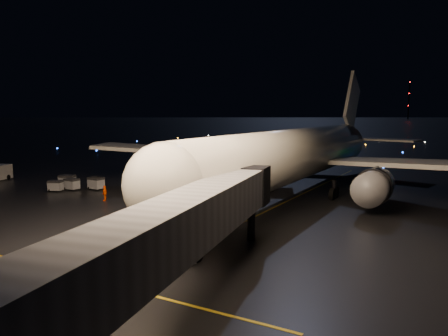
{
  "coord_description": "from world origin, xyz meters",
  "views": [
    {
      "loc": [
        31.79,
        -30.05,
        11.16
      ],
      "look_at": [
        7.95,
        12.0,
        5.0
      ],
      "focal_mm": 35.0,
      "sensor_mm": 36.0,
      "label": 1
    }
  ],
  "objects_px": {
    "airliner": "(305,125)",
    "baggage_cart_2": "(67,181)",
    "pushback_tug": "(171,249)",
    "belt_loader": "(170,203)",
    "crew_c": "(105,193)",
    "baggage_cart_3": "(72,184)",
    "baggage_cart_1": "(96,183)",
    "baggage_cart_0": "(138,186)",
    "baggage_cart_4": "(56,186)"
  },
  "relations": [
    {
      "from": "pushback_tug",
      "to": "crew_c",
      "type": "distance_m",
      "value": 25.35
    },
    {
      "from": "airliner",
      "to": "baggage_cart_1",
      "type": "xyz_separation_m",
      "value": [
        -27.34,
        -12.1,
        -8.51
      ]
    },
    {
      "from": "baggage_cart_2",
      "to": "baggage_cart_3",
      "type": "distance_m",
      "value": 2.81
    },
    {
      "from": "crew_c",
      "to": "baggage_cart_4",
      "type": "distance_m",
      "value": 10.97
    },
    {
      "from": "baggage_cart_3",
      "to": "crew_c",
      "type": "bearing_deg",
      "value": -17.04
    },
    {
      "from": "baggage_cart_1",
      "to": "baggage_cart_2",
      "type": "distance_m",
      "value": 5.33
    },
    {
      "from": "baggage_cart_2",
      "to": "airliner",
      "type": "bearing_deg",
      "value": 5.24
    },
    {
      "from": "baggage_cart_1",
      "to": "baggage_cart_3",
      "type": "xyz_separation_m",
      "value": [
        -2.81,
        -1.97,
        -0.06
      ]
    },
    {
      "from": "baggage_cart_1",
      "to": "baggage_cart_4",
      "type": "xyz_separation_m",
      "value": [
        -3.91,
        -3.9,
        -0.12
      ]
    },
    {
      "from": "pushback_tug",
      "to": "airliner",
      "type": "bearing_deg",
      "value": 114.98
    },
    {
      "from": "baggage_cart_0",
      "to": "baggage_cart_1",
      "type": "relative_size",
      "value": 0.9
    },
    {
      "from": "crew_c",
      "to": "baggage_cart_1",
      "type": "relative_size",
      "value": 0.92
    },
    {
      "from": "baggage_cart_0",
      "to": "baggage_cart_4",
      "type": "xyz_separation_m",
      "value": [
        -10.24,
        -5.65,
        -0.03
      ]
    },
    {
      "from": "belt_loader",
      "to": "baggage_cart_2",
      "type": "bearing_deg",
      "value": 162.44
    },
    {
      "from": "airliner",
      "to": "baggage_cart_0",
      "type": "relative_size",
      "value": 34.81
    },
    {
      "from": "baggage_cart_0",
      "to": "baggage_cart_3",
      "type": "relative_size",
      "value": 0.97
    },
    {
      "from": "airliner",
      "to": "crew_c",
      "type": "height_order",
      "value": "airliner"
    },
    {
      "from": "pushback_tug",
      "to": "belt_loader",
      "type": "xyz_separation_m",
      "value": [
        -8.46,
        11.29,
        0.67
      ]
    },
    {
      "from": "baggage_cart_1",
      "to": "baggage_cart_4",
      "type": "relative_size",
      "value": 1.15
    },
    {
      "from": "pushback_tug",
      "to": "belt_loader",
      "type": "height_order",
      "value": "belt_loader"
    },
    {
      "from": "baggage_cart_2",
      "to": "baggage_cart_1",
      "type": "bearing_deg",
      "value": -9.03
    },
    {
      "from": "belt_loader",
      "to": "baggage_cart_0",
      "type": "distance_m",
      "value": 16.53
    },
    {
      "from": "airliner",
      "to": "baggage_cart_0",
      "type": "distance_m",
      "value": 24.95
    },
    {
      "from": "airliner",
      "to": "baggage_cart_0",
      "type": "xyz_separation_m",
      "value": [
        -21.01,
        -10.35,
        -8.6
      ]
    },
    {
      "from": "baggage_cart_0",
      "to": "baggage_cart_2",
      "type": "xyz_separation_m",
      "value": [
        -11.62,
        -2.4,
        0.11
      ]
    },
    {
      "from": "pushback_tug",
      "to": "baggage_cart_3",
      "type": "xyz_separation_m",
      "value": [
        -30.74,
        17.55,
        -0.07
      ]
    },
    {
      "from": "pushback_tug",
      "to": "belt_loader",
      "type": "bearing_deg",
      "value": 150.75
    },
    {
      "from": "baggage_cart_3",
      "to": "baggage_cart_4",
      "type": "distance_m",
      "value": 2.23
    },
    {
      "from": "baggage_cart_3",
      "to": "baggage_cart_4",
      "type": "relative_size",
      "value": 1.07
    },
    {
      "from": "airliner",
      "to": "baggage_cart_2",
      "type": "height_order",
      "value": "airliner"
    },
    {
      "from": "airliner",
      "to": "baggage_cart_0",
      "type": "bearing_deg",
      "value": -154.09
    },
    {
      "from": "airliner",
      "to": "baggage_cart_3",
      "type": "height_order",
      "value": "airliner"
    },
    {
      "from": "baggage_cart_3",
      "to": "belt_loader",
      "type": "bearing_deg",
      "value": -14.09
    },
    {
      "from": "baggage_cart_1",
      "to": "baggage_cart_0",
      "type": "bearing_deg",
      "value": 19.44
    },
    {
      "from": "crew_c",
      "to": "baggage_cart_3",
      "type": "xyz_separation_m",
      "value": [
        -9.77,
        3.3,
        -0.14
      ]
    },
    {
      "from": "belt_loader",
      "to": "baggage_cart_4",
      "type": "height_order",
      "value": "belt_loader"
    },
    {
      "from": "belt_loader",
      "to": "airliner",
      "type": "bearing_deg",
      "value": 68.32
    },
    {
      "from": "crew_c",
      "to": "baggage_cart_4",
      "type": "height_order",
      "value": "crew_c"
    },
    {
      "from": "crew_c",
      "to": "baggage_cart_0",
      "type": "relative_size",
      "value": 1.02
    },
    {
      "from": "crew_c",
      "to": "baggage_cart_0",
      "type": "bearing_deg",
      "value": 162.33
    },
    {
      "from": "pushback_tug",
      "to": "baggage_cart_1",
      "type": "bearing_deg",
      "value": 168.96
    },
    {
      "from": "baggage_cart_0",
      "to": "baggage_cart_2",
      "type": "relative_size",
      "value": 0.88
    },
    {
      "from": "airliner",
      "to": "crew_c",
      "type": "bearing_deg",
      "value": -139.87
    },
    {
      "from": "baggage_cart_4",
      "to": "baggage_cart_2",
      "type": "bearing_deg",
      "value": 91.92
    },
    {
      "from": "baggage_cart_3",
      "to": "pushback_tug",
      "type": "bearing_deg",
      "value": -28.11
    },
    {
      "from": "belt_loader",
      "to": "pushback_tug",
      "type": "bearing_deg",
      "value": -53.7
    },
    {
      "from": "airliner",
      "to": "baggage_cart_3",
      "type": "bearing_deg",
      "value": -155.3
    },
    {
      "from": "baggage_cart_2",
      "to": "belt_loader",
      "type": "bearing_deg",
      "value": -33.12
    },
    {
      "from": "crew_c",
      "to": "airliner",
      "type": "bearing_deg",
      "value": 107.54
    },
    {
      "from": "baggage_cart_1",
      "to": "baggage_cart_3",
      "type": "distance_m",
      "value": 3.43
    }
  ]
}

